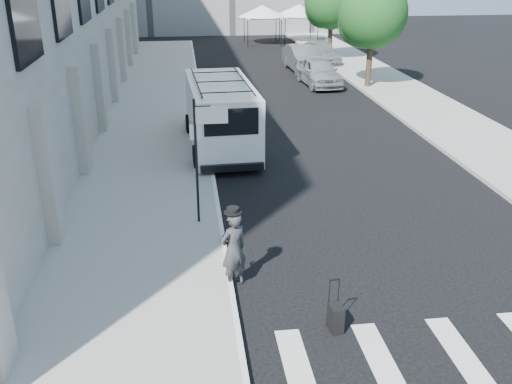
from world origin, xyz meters
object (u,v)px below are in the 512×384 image
object	(u,v)px
cargo_van	(220,114)
parked_car_a	(319,72)
briefcase	(227,238)
suitcase	(336,318)
businessman	(234,250)
parked_car_c	(321,53)
parked_car_b	(304,58)

from	to	relation	value
cargo_van	parked_car_a	xyz separation A→B (m)	(6.48, 10.88, -0.56)
briefcase	cargo_van	size ratio (longest dim) A/B	0.06
suitcase	briefcase	bearing A→B (deg)	109.95
businessman	parked_car_c	bearing A→B (deg)	-137.10
briefcase	parked_car_c	world-z (taller)	parked_car_c
cargo_van	parked_car_c	xyz separation A→B (m)	(8.28, 18.10, -0.60)
parked_car_c	cargo_van	bearing A→B (deg)	-114.76
cargo_van	parked_car_c	distance (m)	19.91
suitcase	parked_car_a	xyz separation A→B (m)	(5.01, 23.14, 0.49)
parked_car_a	parked_car_b	distance (m)	4.41
suitcase	parked_car_c	world-z (taller)	parked_car_c
businessman	suitcase	world-z (taller)	businessman
cargo_van	parked_car_c	world-z (taller)	cargo_van
briefcase	suitcase	xyz separation A→B (m)	(1.89, -4.00, 0.12)
businessman	cargo_van	world-z (taller)	cargo_van
parked_car_b	parked_car_c	xyz separation A→B (m)	(1.80, 2.80, -0.09)
suitcase	parked_car_a	distance (m)	23.68
businessman	parked_car_a	size ratio (longest dim) A/B	0.40
cargo_van	parked_car_a	bearing A→B (deg)	56.57
cargo_van	parked_car_b	world-z (taller)	cargo_van
briefcase	parked_car_a	distance (m)	20.36
businessman	cargo_van	size ratio (longest dim) A/B	0.26
parked_car_c	briefcase	bearing A→B (deg)	-108.43
businessman	briefcase	distance (m)	2.16
briefcase	cargo_van	world-z (taller)	cargo_van
suitcase	parked_car_c	size ratio (longest dim) A/B	0.22
cargo_van	parked_car_b	size ratio (longest dim) A/B	1.40
suitcase	parked_car_b	distance (m)	28.01
suitcase	parked_car_b	size ratio (longest dim) A/B	0.22
parked_car_a	parked_car_b	xyz separation A→B (m)	(0.00, 4.41, 0.05)
businessman	parked_car_b	size ratio (longest dim) A/B	0.36
businessman	briefcase	bearing A→B (deg)	-120.06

